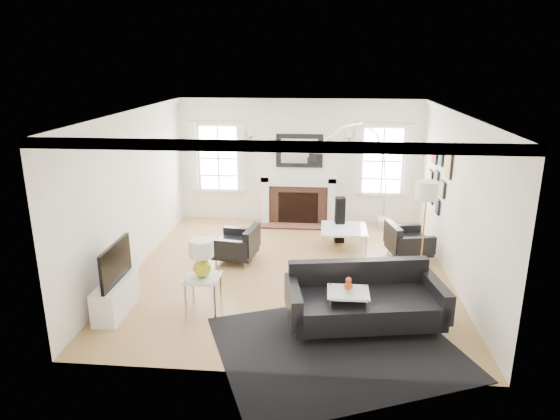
# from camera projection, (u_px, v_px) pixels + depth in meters

# --- Properties ---
(floor) EXTENTS (6.00, 6.00, 0.00)m
(floor) POSITION_uv_depth(u_px,v_px,m) (290.00, 272.00, 8.83)
(floor) COLOR olive
(floor) RESTS_ON ground
(back_wall) EXTENTS (5.50, 0.04, 2.80)m
(back_wall) POSITION_uv_depth(u_px,v_px,m) (299.00, 161.00, 11.29)
(back_wall) COLOR white
(back_wall) RESTS_ON floor
(front_wall) EXTENTS (5.50, 0.04, 2.80)m
(front_wall) POSITION_uv_depth(u_px,v_px,m) (271.00, 266.00, 5.56)
(front_wall) COLOR white
(front_wall) RESTS_ON floor
(left_wall) EXTENTS (0.04, 6.00, 2.80)m
(left_wall) POSITION_uv_depth(u_px,v_px,m) (132.00, 192.00, 8.66)
(left_wall) COLOR white
(left_wall) RESTS_ON floor
(right_wall) EXTENTS (0.04, 6.00, 2.80)m
(right_wall) POSITION_uv_depth(u_px,v_px,m) (457.00, 200.00, 8.19)
(right_wall) COLOR white
(right_wall) RESTS_ON floor
(ceiling) EXTENTS (5.50, 6.00, 0.02)m
(ceiling) POSITION_uv_depth(u_px,v_px,m) (291.00, 112.00, 8.02)
(ceiling) COLOR white
(ceiling) RESTS_ON back_wall
(crown_molding) EXTENTS (5.50, 6.00, 0.12)m
(crown_molding) POSITION_uv_depth(u_px,v_px,m) (291.00, 116.00, 8.04)
(crown_molding) COLOR white
(crown_molding) RESTS_ON back_wall
(fireplace) EXTENTS (1.70, 0.69, 1.11)m
(fireplace) POSITION_uv_depth(u_px,v_px,m) (298.00, 200.00, 11.33)
(fireplace) COLOR white
(fireplace) RESTS_ON floor
(mantel_mirror) EXTENTS (1.05, 0.07, 0.75)m
(mantel_mirror) POSITION_uv_depth(u_px,v_px,m) (299.00, 151.00, 11.17)
(mantel_mirror) COLOR black
(mantel_mirror) RESTS_ON back_wall
(window_left) EXTENTS (1.24, 0.15, 1.62)m
(window_left) POSITION_uv_depth(u_px,v_px,m) (218.00, 158.00, 11.38)
(window_left) COLOR white
(window_left) RESTS_ON back_wall
(window_right) EXTENTS (1.24, 0.15, 1.62)m
(window_right) POSITION_uv_depth(u_px,v_px,m) (383.00, 161.00, 11.06)
(window_right) COLOR white
(window_right) RESTS_ON back_wall
(gallery_wall) EXTENTS (0.04, 1.73, 1.29)m
(gallery_wall) POSITION_uv_depth(u_px,v_px,m) (439.00, 175.00, 9.39)
(gallery_wall) COLOR black
(gallery_wall) RESTS_ON right_wall
(tv_unit) EXTENTS (0.35, 1.00, 1.09)m
(tv_unit) POSITION_uv_depth(u_px,v_px,m) (116.00, 292.00, 7.32)
(tv_unit) COLOR white
(tv_unit) RESTS_ON floor
(area_rug) EXTENTS (3.71, 3.44, 0.01)m
(area_rug) POSITION_uv_depth(u_px,v_px,m) (337.00, 347.00, 6.51)
(area_rug) COLOR black
(area_rug) RESTS_ON floor
(sofa) EXTENTS (2.28, 1.34, 0.70)m
(sofa) POSITION_uv_depth(u_px,v_px,m) (363.00, 300.00, 6.97)
(sofa) COLOR black
(sofa) RESTS_ON floor
(armchair_left) EXTENTS (0.86, 0.93, 0.55)m
(armchair_left) POSITION_uv_depth(u_px,v_px,m) (238.00, 245.00, 9.23)
(armchair_left) COLOR black
(armchair_left) RESTS_ON floor
(armchair_right) EXTENTS (0.89, 0.95, 0.55)m
(armchair_right) POSITION_uv_depth(u_px,v_px,m) (406.00, 242.00, 9.40)
(armchair_right) COLOR black
(armchair_right) RESTS_ON floor
(coffee_table) EXTENTS (0.90, 0.90, 0.40)m
(coffee_table) POSITION_uv_depth(u_px,v_px,m) (344.00, 230.00, 9.91)
(coffee_table) COLOR silver
(coffee_table) RESTS_ON floor
(side_table_left) EXTENTS (0.51, 0.51, 0.56)m
(side_table_left) POSITION_uv_depth(u_px,v_px,m) (203.00, 283.00, 7.34)
(side_table_left) COLOR silver
(side_table_left) RESTS_ON floor
(nesting_table) EXTENTS (0.56, 0.47, 0.62)m
(nesting_table) POSITION_uv_depth(u_px,v_px,m) (348.00, 300.00, 6.74)
(nesting_table) COLOR silver
(nesting_table) RESTS_ON floor
(gourd_lamp) EXTENTS (0.36, 0.36, 0.57)m
(gourd_lamp) POSITION_uv_depth(u_px,v_px,m) (202.00, 256.00, 7.21)
(gourd_lamp) COLOR gold
(gourd_lamp) RESTS_ON side_table_left
(orange_vase) EXTENTS (0.12, 0.12, 0.19)m
(orange_vase) POSITION_uv_depth(u_px,v_px,m) (348.00, 284.00, 6.68)
(orange_vase) COLOR #C64319
(orange_vase) RESTS_ON nesting_table
(arc_floor_lamp) EXTENTS (1.76, 1.63, 2.49)m
(arc_floor_lamp) POSITION_uv_depth(u_px,v_px,m) (354.00, 174.00, 10.27)
(arc_floor_lamp) COLOR silver
(arc_floor_lamp) RESTS_ON floor
(stick_floor_lamp) EXTENTS (0.36, 0.36, 1.76)m
(stick_floor_lamp) POSITION_uv_depth(u_px,v_px,m) (427.00, 196.00, 7.94)
(stick_floor_lamp) COLOR #B98840
(stick_floor_lamp) RESTS_ON floor
(speaker_tower) EXTENTS (0.21, 0.21, 0.94)m
(speaker_tower) POSITION_uv_depth(u_px,v_px,m) (340.00, 220.00, 10.19)
(speaker_tower) COLOR black
(speaker_tower) RESTS_ON floor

